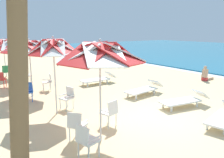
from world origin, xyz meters
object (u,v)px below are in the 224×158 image
beach_umbrella_3 (13,45)px  sun_lounger_1 (184,100)px  plastic_chair_5 (48,81)px  plastic_chair_7 (25,75)px  beach_umbrella_4 (3,43)px  plastic_chair_4 (27,91)px  plastic_chair_9 (15,68)px  sun_lounger_3 (98,79)px  plastic_chair_1 (86,139)px  plastic_chair_2 (77,124)px  beach_umbrella_0 (100,53)px  plastic_chair_3 (68,96)px  plastic_chair_6 (20,78)px  plastic_chair_0 (110,111)px  beach_umbrella_2 (29,47)px  beachgoer_seated (206,76)px  plastic_chair_10 (6,71)px  plastic_chair_8 (1,79)px  sun_lounger_2 (144,89)px  beach_umbrella_1 (53,48)px

beach_umbrella_3 → sun_lounger_1: size_ratio=1.18×
plastic_chair_5 → sun_lounger_1: (5.63, 3.56, -0.22)m
plastic_chair_7 → beach_umbrella_4: bearing=-168.5°
plastic_chair_4 → plastic_chair_9: (-6.59, 1.06, 0.00)m
beach_umbrella_3 → sun_lounger_3: beach_umbrella_3 is taller
beach_umbrella_4 → beach_umbrella_3: bearing=0.5°
plastic_chair_1 → plastic_chair_2: 0.95m
beach_umbrella_0 → beach_umbrella_3: 8.29m
sun_lounger_3 → beach_umbrella_3: bearing=-123.2°
beach_umbrella_0 → plastic_chair_9: 11.46m
plastic_chair_3 → plastic_chair_6: size_ratio=1.00×
plastic_chair_0 → plastic_chair_4: 4.32m
plastic_chair_3 → beach_umbrella_2: (-2.62, -0.59, 1.80)m
plastic_chair_1 → beach_umbrella_3: bearing=177.0°
sun_lounger_3 → beach_umbrella_0: bearing=-31.8°
beachgoer_seated → plastic_chair_6: bearing=-117.8°
plastic_chair_4 → plastic_chair_10: 5.55m
beach_umbrella_0 → beachgoer_seated: size_ratio=3.05×
plastic_chair_7 → plastic_chair_8: bearing=-76.8°
plastic_chair_0 → beach_umbrella_0: bearing=-50.5°
beach_umbrella_0 → plastic_chair_5: size_ratio=3.26×
plastic_chair_0 → plastic_chair_3: (-2.31, -0.38, 0.00)m
plastic_chair_5 → sun_lounger_3: 2.87m
plastic_chair_5 → beach_umbrella_3: 3.01m
plastic_chair_10 → sun_lounger_3: bearing=41.7°
beach_umbrella_0 → plastic_chair_3: beach_umbrella_0 is taller
sun_lounger_2 → beach_umbrella_0: bearing=-58.0°
sun_lounger_3 → beachgoer_seated: 6.59m
beach_umbrella_2 → plastic_chair_6: 2.80m
plastic_chair_7 → sun_lounger_3: bearing=52.6°
plastic_chair_5 → beach_umbrella_0: bearing=-6.8°
plastic_chair_3 → sun_lounger_3: bearing=131.4°
plastic_chair_4 → sun_lounger_3: 4.40m
plastic_chair_6 → plastic_chair_5: bearing=29.8°
beach_umbrella_0 → beach_umbrella_3: beach_umbrella_0 is taller
plastic_chair_6 → plastic_chair_10: same height
plastic_chair_6 → plastic_chair_10: 2.53m
plastic_chair_5 → sun_lounger_3: plastic_chair_5 is taller
beach_umbrella_1 → plastic_chair_4: bearing=-166.1°
beach_umbrella_0 → plastic_chair_2: 2.06m
plastic_chair_8 → sun_lounger_1: 9.33m
plastic_chair_3 → plastic_chair_10: same height
plastic_chair_8 → beachgoer_seated: bearing=63.0°
plastic_chair_9 → sun_lounger_1: 11.56m
sun_lounger_1 → sun_lounger_2: bearing=-176.5°
beach_umbrella_0 → plastic_chair_8: 8.31m
plastic_chair_9 → beachgoer_seated: bearing=46.2°
plastic_chair_7 → beach_umbrella_4: (-2.61, -0.53, 1.69)m
plastic_chair_1 → beach_umbrella_1: (-3.24, 0.57, 1.93)m
plastic_chair_1 → plastic_chair_3: size_ratio=1.00×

